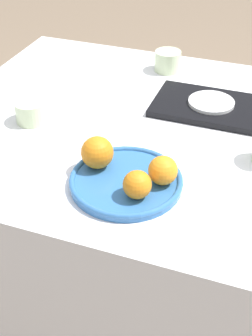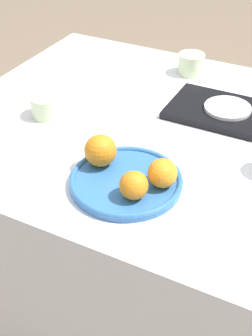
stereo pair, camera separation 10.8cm
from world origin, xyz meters
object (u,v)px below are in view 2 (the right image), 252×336
orange_1 (162,173)px  orange_2 (100,151)px  fruit_platter (126,181)px  cup_1 (191,64)px  orange_0 (134,185)px  serving_tray (227,112)px  cup_2 (46,106)px  side_plate (228,108)px

orange_1 → orange_2: 0.17m
orange_2 → fruit_platter: bearing=-18.6°
cup_1 → fruit_platter: bearing=-82.9°
orange_0 → serving_tray: orange_0 is taller
orange_0 → cup_2: size_ratio=0.74×
fruit_platter → serving_tray: size_ratio=0.80×
side_plate → fruit_platter: bearing=-105.3°
orange_1 → cup_1: (-0.16, 0.63, -0.02)m
fruit_platter → cup_1: (-0.08, 0.64, 0.02)m
fruit_platter → orange_0: (0.04, -0.05, 0.04)m
cup_1 → orange_1: bearing=-75.3°
orange_1 → cup_2: orange_1 is taller
fruit_platter → side_plate: (0.12, 0.42, 0.01)m
orange_0 → cup_1: (-0.12, 0.69, -0.01)m
fruit_platter → orange_0: size_ratio=4.13×
serving_tray → side_plate: 0.02m
cup_1 → cup_2: (-0.27, -0.46, -0.00)m
side_plate → serving_tray: bearing=0.0°
serving_tray → cup_2: 0.53m
side_plate → orange_1: bearing=-94.6°
orange_2 → cup_2: orange_2 is taller
orange_2 → cup_2: bearing=150.0°
side_plate → cup_2: cup_2 is taller
cup_1 → orange_0: bearing=-79.8°
fruit_platter → cup_2: (-0.35, 0.18, 0.02)m
side_plate → cup_2: (-0.47, -0.24, 0.01)m
side_plate → cup_1: 0.30m
fruit_platter → orange_1: size_ratio=3.92×
orange_2 → side_plate: bearing=63.2°
fruit_platter → serving_tray: 0.44m
orange_2 → cup_1: size_ratio=0.89×
orange_0 → side_plate: size_ratio=0.48×
orange_1 → fruit_platter: bearing=-166.8°
orange_2 → serving_tray: (0.20, 0.40, -0.05)m
orange_0 → orange_1: 0.08m
orange_2 → orange_1: bearing=-2.9°
orange_2 → cup_1: (0.00, 0.62, -0.02)m
orange_0 → cup_1: size_ratio=0.74×
fruit_platter → orange_2: (-0.08, 0.03, 0.04)m
fruit_platter → serving_tray: bearing=74.7°
fruit_platter → orange_0: bearing=-47.7°
fruit_platter → orange_2: orange_2 is taller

